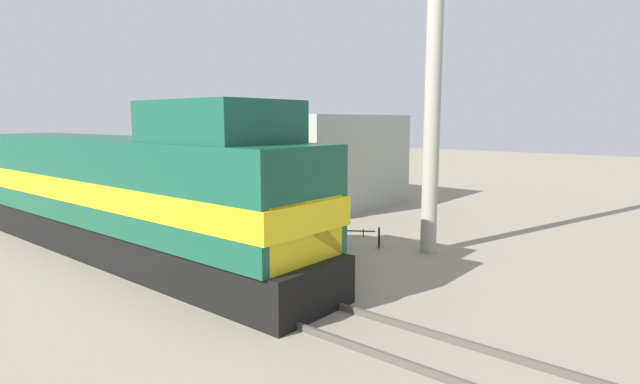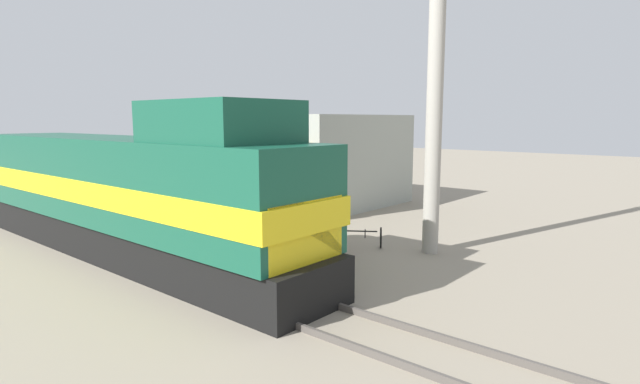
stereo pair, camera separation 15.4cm
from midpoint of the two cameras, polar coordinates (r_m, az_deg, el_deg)
ground_plane at (r=13.66m, az=-11.22°, el=-10.38°), size 120.00×120.00×0.00m
rail_near at (r=13.23m, az=-13.70°, el=-10.74°), size 0.08×35.47×0.15m
rail_far at (r=14.07m, az=-8.91°, el=-9.44°), size 0.08×35.47×0.15m
locomotive at (r=16.59m, az=-20.42°, el=-0.14°), size 2.86×16.30×4.80m
utility_pole at (r=16.41m, az=13.33°, el=12.71°), size 1.80×0.52×11.25m
vendor_umbrella at (r=16.05m, az=-3.15°, el=0.72°), size 1.99×1.99×2.45m
billboard_sign at (r=20.30m, az=-2.69°, el=3.13°), size 2.31×0.12×3.33m
shrub_cluster at (r=16.68m, az=-1.68°, el=-4.81°), size 1.11×1.11×1.11m
person_bystander at (r=15.53m, az=2.23°, el=-4.40°), size 0.34×0.34×1.71m
bicycle at (r=17.12m, az=4.47°, el=-5.13°), size 1.55×1.80×0.72m
building_block_distant at (r=25.45m, az=0.77°, el=3.66°), size 7.67×5.76×4.55m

